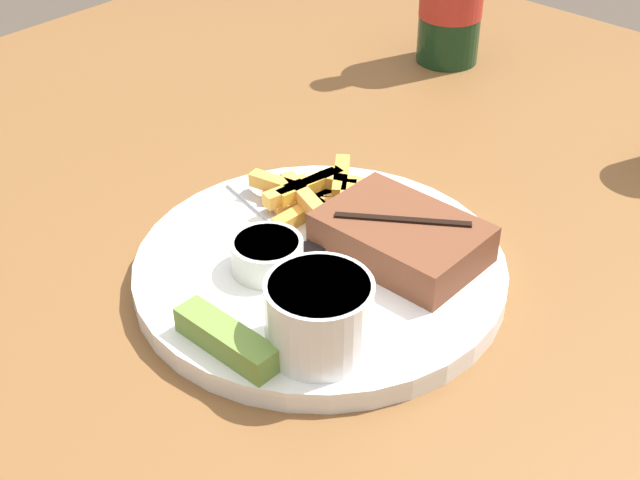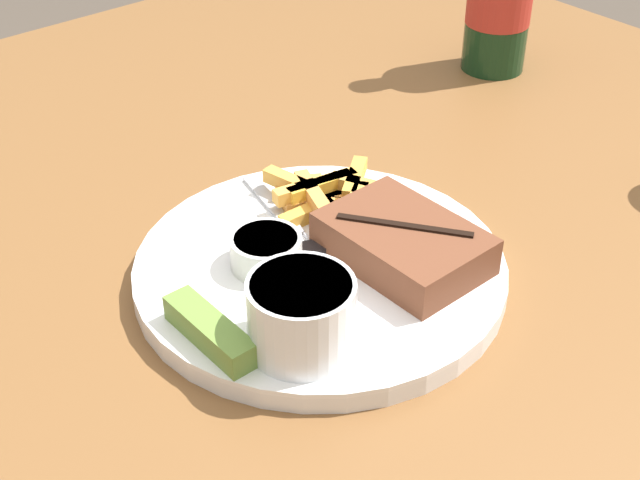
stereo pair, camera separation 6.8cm
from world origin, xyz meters
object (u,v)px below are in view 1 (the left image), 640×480
dinner_plate (320,270)px  fork_utensil (268,214)px  dipping_sauce_cup (267,254)px  pickle_spear (227,339)px  coleslaw_cup (319,312)px  steak_portion (402,237)px  knife_utensil (352,239)px

dinner_plate → fork_utensil: (-0.07, 0.02, 0.01)m
dipping_sauce_cup → pickle_spear: dipping_sauce_cup is taller
coleslaw_cup → fork_utensil: 0.17m
steak_portion → dinner_plate: bearing=-128.8°
coleslaw_cup → steak_portion: bearing=101.8°
dinner_plate → fork_utensil: 0.08m
steak_portion → coleslaw_cup: 0.13m
dipping_sauce_cup → knife_utensil: bearing=70.8°
dipping_sauce_cup → knife_utensil: (0.02, 0.07, -0.01)m
coleslaw_cup → knife_utensil: bearing=120.4°
coleslaw_cup → pickle_spear: size_ratio=0.88×
dinner_plate → knife_utensil: knife_utensil is taller
knife_utensil → pickle_spear: bearing=-151.0°
steak_portion → coleslaw_cup: size_ratio=1.68×
pickle_spear → coleslaw_cup: bearing=46.1°
dinner_plate → fork_utensil: fork_utensil is taller
steak_portion → dipping_sauce_cup: size_ratio=2.24×
dipping_sauce_cup → knife_utensil: 0.08m
coleslaw_cup → knife_utensil: 0.13m
steak_portion → dipping_sauce_cup: bearing=-126.7°
dipping_sauce_cup → pickle_spear: bearing=-61.6°
dinner_plate → coleslaw_cup: coleslaw_cup is taller
steak_portion → knife_utensil: 0.04m
dinner_plate → pickle_spear: size_ratio=3.46×
fork_utensil → dinner_plate: bearing=0.0°
dinner_plate → pickle_spear: pickle_spear is taller
dinner_plate → steak_portion: bearing=51.2°
dipping_sauce_cup → pickle_spear: 0.10m
knife_utensil → coleslaw_cup: bearing=-128.1°
dinner_plate → knife_utensil: size_ratio=1.83×
fork_utensil → steak_portion: bearing=29.0°
dinner_plate → coleslaw_cup: size_ratio=3.92×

